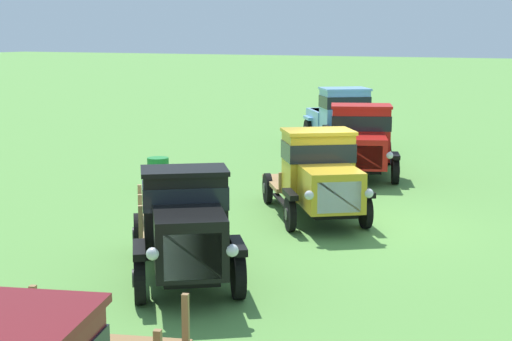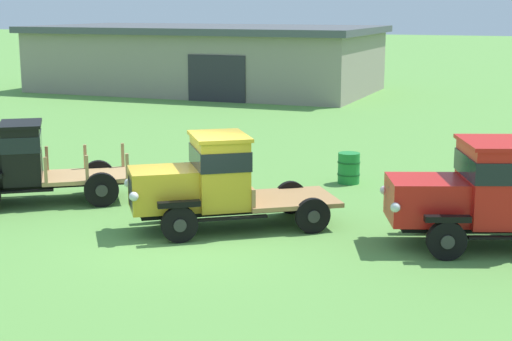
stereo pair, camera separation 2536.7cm
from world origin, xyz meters
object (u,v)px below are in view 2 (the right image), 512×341
(vintage_truck_midrow_center, at_px, (212,181))
(oil_drum_beside_row, at_px, (349,168))
(vintage_truck_far_side, at_px, (485,193))
(vintage_truck_second_in_line, at_px, (17,162))
(farm_shed, at_px, (207,58))

(vintage_truck_midrow_center, relative_size, oil_drum_beside_row, 5.45)
(vintage_truck_far_side, bearing_deg, vintage_truck_midrow_center, -170.58)
(oil_drum_beside_row, bearing_deg, vintage_truck_far_side, -48.38)
(vintage_truck_second_in_line, relative_size, oil_drum_beside_row, 5.25)
(farm_shed, relative_size, oil_drum_beside_row, 22.51)
(farm_shed, xyz_separation_m, vintage_truck_midrow_center, (12.41, -26.39, -0.78))
(oil_drum_beside_row, bearing_deg, vintage_truck_midrow_center, -106.60)
(farm_shed, height_order, vintage_truck_far_side, farm_shed)
(vintage_truck_second_in_line, bearing_deg, vintage_truck_midrow_center, -3.00)
(farm_shed, distance_m, vintage_truck_second_in_line, 27.01)
(farm_shed, bearing_deg, vintage_truck_midrow_center, -64.82)
(vintage_truck_second_in_line, distance_m, oil_drum_beside_row, 8.91)
(vintage_truck_midrow_center, xyz_separation_m, vintage_truck_far_side, (5.76, 0.96, 0.02))
(farm_shed, distance_m, vintage_truck_far_side, 31.26)
(farm_shed, height_order, vintage_truck_midrow_center, farm_shed)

